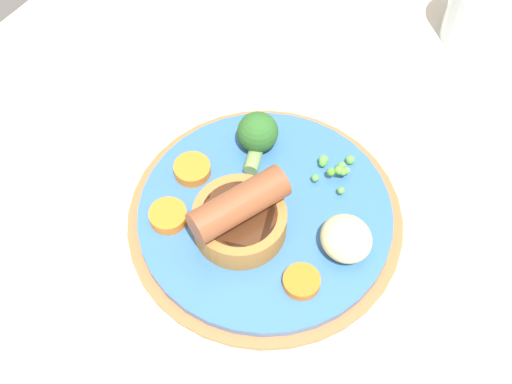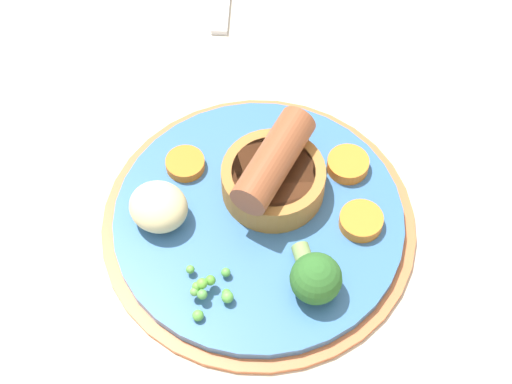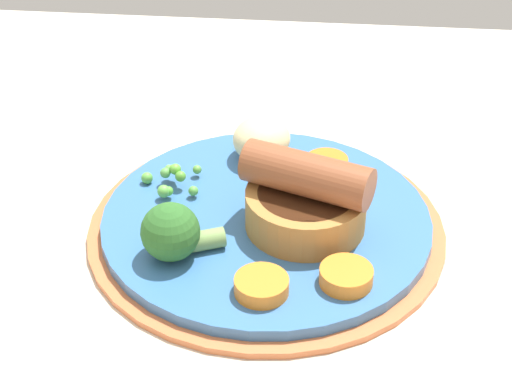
% 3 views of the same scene
% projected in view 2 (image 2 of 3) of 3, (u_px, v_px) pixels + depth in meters
% --- Properties ---
extents(dining_table, '(1.10, 0.80, 0.03)m').
position_uv_depth(dining_table, '(263.00, 277.00, 0.72)').
color(dining_table, beige).
rests_on(dining_table, ground).
extents(dinner_plate, '(0.27, 0.27, 0.01)m').
position_uv_depth(dinner_plate, '(259.00, 222.00, 0.72)').
color(dinner_plate, '#CC6B3D').
rests_on(dinner_plate, dining_table).
extents(sausage_pudding, '(0.10, 0.09, 0.06)m').
position_uv_depth(sausage_pudding, '(268.00, 174.00, 0.71)').
color(sausage_pudding, '#AD7538').
rests_on(sausage_pudding, dinner_plate).
extents(pea_pile, '(0.05, 0.04, 0.02)m').
position_uv_depth(pea_pile, '(208.00, 290.00, 0.67)').
color(pea_pile, '#57A14B').
rests_on(pea_pile, dinner_plate).
extents(broccoli_floret_near, '(0.06, 0.04, 0.04)m').
position_uv_depth(broccoli_floret_near, '(315.00, 277.00, 0.66)').
color(broccoli_floret_near, '#2D6628').
rests_on(broccoli_floret_near, dinner_plate).
extents(potato_chunk_0, '(0.06, 0.06, 0.03)m').
position_uv_depth(potato_chunk_0, '(158.00, 207.00, 0.70)').
color(potato_chunk_0, beige).
rests_on(potato_chunk_0, dinner_plate).
extents(carrot_slice_0, '(0.05, 0.05, 0.01)m').
position_uv_depth(carrot_slice_0, '(185.00, 164.00, 0.74)').
color(carrot_slice_0, orange).
rests_on(carrot_slice_0, dinner_plate).
extents(carrot_slice_1, '(0.05, 0.05, 0.01)m').
position_uv_depth(carrot_slice_1, '(348.00, 164.00, 0.74)').
color(carrot_slice_1, orange).
rests_on(carrot_slice_1, dinner_plate).
extents(carrot_slice_2, '(0.04, 0.04, 0.01)m').
position_uv_depth(carrot_slice_2, '(361.00, 221.00, 0.70)').
color(carrot_slice_2, orange).
rests_on(carrot_slice_2, dinner_plate).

